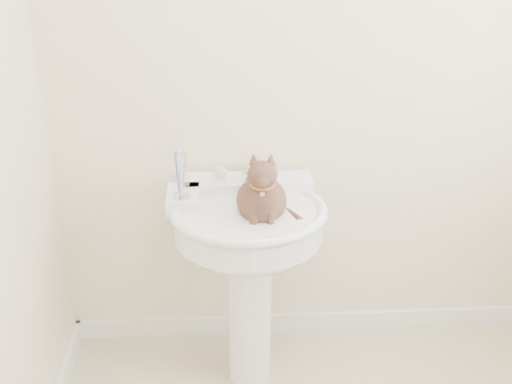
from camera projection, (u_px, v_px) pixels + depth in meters
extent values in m
cube|color=white|center=(315.00, 321.00, 2.99)|extent=(2.20, 0.02, 0.09)
cylinder|color=white|center=(249.00, 314.00, 2.60)|extent=(0.18, 0.18, 0.64)
cylinder|color=white|center=(249.00, 224.00, 2.41)|extent=(0.56, 0.56, 0.12)
ellipsoid|color=white|center=(249.00, 238.00, 2.44)|extent=(0.52, 0.45, 0.20)
torus|color=white|center=(249.00, 211.00, 2.39)|extent=(0.59, 0.59, 0.04)
cube|color=white|center=(247.00, 184.00, 2.56)|extent=(0.52, 0.14, 0.06)
cube|color=white|center=(183.00, 199.00, 2.45)|extent=(0.12, 0.19, 0.06)
cylinder|color=silver|center=(247.00, 177.00, 2.50)|extent=(0.05, 0.05, 0.05)
cylinder|color=silver|center=(247.00, 176.00, 2.45)|extent=(0.04, 0.04, 0.14)
sphere|color=white|center=(219.00, 171.00, 2.51)|extent=(0.06, 0.06, 0.06)
sphere|color=white|center=(275.00, 170.00, 2.52)|extent=(0.06, 0.06, 0.06)
cube|color=gold|center=(260.00, 170.00, 2.58)|extent=(0.09, 0.06, 0.03)
cylinder|color=silver|center=(182.00, 197.00, 2.39)|extent=(0.07, 0.07, 0.01)
cylinder|color=white|center=(181.00, 186.00, 2.37)|extent=(0.06, 0.06, 0.09)
cylinder|color=blue|center=(177.00, 174.00, 2.35)|extent=(0.01, 0.01, 0.17)
cylinder|color=silver|center=(181.00, 174.00, 2.35)|extent=(0.01, 0.01, 0.17)
cylinder|color=pink|center=(184.00, 173.00, 2.35)|extent=(0.01, 0.01, 0.17)
ellipsoid|color=brown|center=(261.00, 200.00, 2.36)|extent=(0.19, 0.21, 0.17)
ellipsoid|color=brown|center=(263.00, 196.00, 2.27)|extent=(0.12, 0.11, 0.15)
ellipsoid|color=brown|center=(263.00, 174.00, 2.20)|extent=(0.10, 0.09, 0.09)
cone|color=brown|center=(255.00, 159.00, 2.19)|extent=(0.04, 0.04, 0.04)
cone|color=brown|center=(272.00, 159.00, 2.20)|extent=(0.04, 0.04, 0.04)
cylinder|color=brown|center=(287.00, 211.00, 2.40)|extent=(0.03, 0.03, 0.19)
torus|color=#935824|center=(263.00, 185.00, 2.23)|extent=(0.09, 0.09, 0.01)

